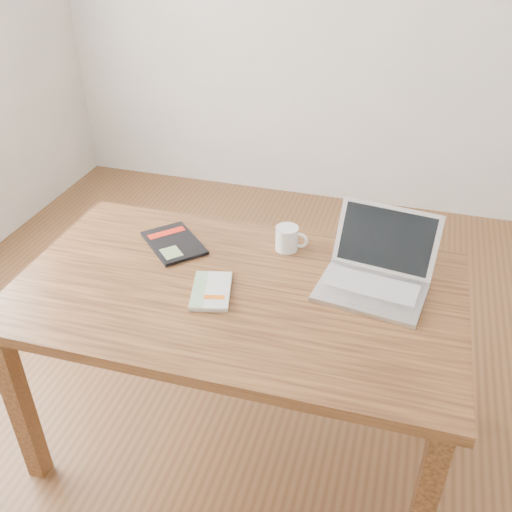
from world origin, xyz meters
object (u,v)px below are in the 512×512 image
(black_guidebook, at_px, (174,243))
(laptop, at_px, (376,272))
(white_guidebook, at_px, (211,291))
(desk, at_px, (237,309))
(coffee_mug, at_px, (288,238))

(black_guidebook, height_order, laptop, laptop)
(white_guidebook, distance_m, laptop, 0.55)
(desk, bearing_deg, laptop, 18.41)
(white_guidebook, distance_m, black_guidebook, 0.34)
(desk, height_order, white_guidebook, white_guidebook)
(desk, bearing_deg, coffee_mug, 69.18)
(desk, relative_size, black_guidebook, 5.00)
(white_guidebook, bearing_deg, coffee_mug, 47.88)
(black_guidebook, bearing_deg, laptop, -49.06)
(black_guidebook, relative_size, coffee_mug, 2.47)
(coffee_mug, bearing_deg, laptop, -20.66)
(desk, distance_m, laptop, 0.49)
(desk, height_order, coffee_mug, coffee_mug)
(desk, distance_m, coffee_mug, 0.33)
(laptop, bearing_deg, coffee_mug, 166.43)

